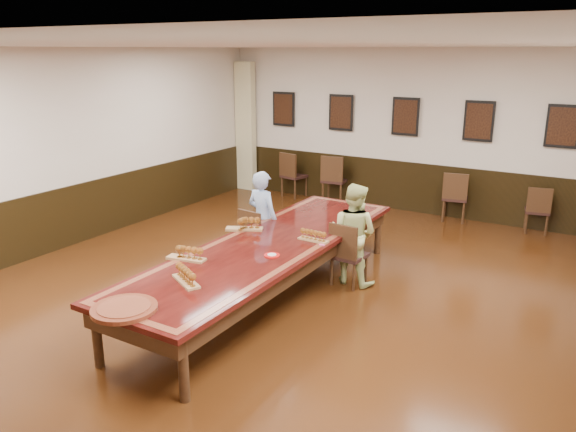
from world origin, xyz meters
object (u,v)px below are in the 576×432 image
Objects in this scene: chair_man at (259,238)px; spare_chair_c at (455,196)px; spare_chair_b at (335,179)px; conference_table at (268,254)px; person_woman at (353,234)px; chair_woman at (349,253)px; carved_platter at (124,309)px; spare_chair_a at (294,174)px; person_man at (263,219)px; spare_chair_d at (537,209)px.

spare_chair_c is at bearing -107.67° from chair_man.
conference_table is at bearing 97.74° from spare_chair_b.
person_woman is 1.28m from conference_table.
chair_man is at bearing 7.78° from chair_woman.
carved_platter is at bearing 79.64° from chair_woman.
carved_platter is at bearing -93.08° from conference_table.
person_man is (1.71, -3.83, 0.23)m from spare_chair_a.
spare_chair_b reaches higher than chair_man.
spare_chair_a is 5.37m from conference_table.
person_woman is at bearing 140.44° from spare_chair_a.
spare_chair_c is at bearing -9.93° from spare_chair_d.
spare_chair_c is at bearing -92.28° from chair_woman.
conference_table is (-1.13, -4.78, 0.13)m from spare_chair_c.
person_man is at bearing 53.62° from spare_chair_c.
person_man reaches higher than spare_chair_b.
person_woman reaches higher than conference_table.
person_woman reaches higher than chair_woman.
chair_man is 1.14m from conference_table.
carved_platter is at bearing 108.09° from person_man.
spare_chair_c is at bearing 76.65° from conference_table.
spare_chair_c is 0.67× the size of person_woman.
spare_chair_a is 0.97× the size of spare_chair_b.
person_man is at bearing 91.64° from spare_chair_b.
person_man reaches higher than chair_man.
spare_chair_d is 4.20m from person_woman.
spare_chair_d is (1.46, 0.03, -0.05)m from spare_chair_c.
chair_woman is at bearing 110.32° from spare_chair_b.
chair_man is at bearing 54.01° from spare_chair_c.
spare_chair_a is (-3.15, 3.83, 0.04)m from chair_woman.
carved_platter reaches higher than conference_table.
person_man is at bearing -90.00° from chair_man.
spare_chair_c reaches higher than spare_chair_d.
spare_chair_c reaches higher than chair_man.
person_woman is 3.49m from carved_platter.
spare_chair_a is 0.68× the size of person_man.
chair_woman is 4.96m from spare_chair_a.
person_man is 0.29× the size of conference_table.
spare_chair_a is 3.57m from spare_chair_c.
spare_chair_a is 0.70× the size of person_woman.
spare_chair_d is 0.17× the size of conference_table.
person_woman is at bearing 52.50° from spare_chair_d.
chair_man is at bearing 90.00° from person_man.
spare_chair_c reaches higher than carved_platter.
spare_chair_b reaches higher than conference_table.
carved_platter is (-0.85, -3.39, 0.06)m from person_woman.
spare_chair_d is at bearing -122.29° from chair_man.
chair_man is 0.63× the size of person_man.
chair_woman is 1.46m from person_man.
spare_chair_b is 2.57m from spare_chair_c.
spare_chair_d is at bearing 61.69° from conference_table.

